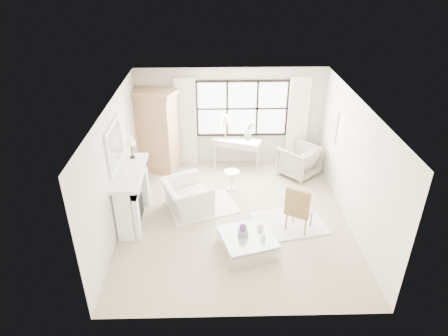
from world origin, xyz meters
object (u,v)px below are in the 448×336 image
Objects in this scene: armoire at (157,130)px; coffee_table at (247,244)px; club_armchair at (187,197)px; console_table at (236,153)px.

coffee_table is (2.15, -3.51, -0.96)m from armoire.
club_armchair is at bearing 114.55° from coffee_table.
armoire is 2.24m from console_table.
coffee_table is (0.04, -3.62, -0.22)m from console_table.
armoire is 2.34m from club_armchair.
console_table is at bearing 74.44° from coffee_table.
console_table is at bearing 24.40° from armoire.
club_armchair is at bearing -99.38° from console_table.
club_armchair is (-1.24, -2.14, -0.04)m from console_table.
armoire reaches higher than console_table.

